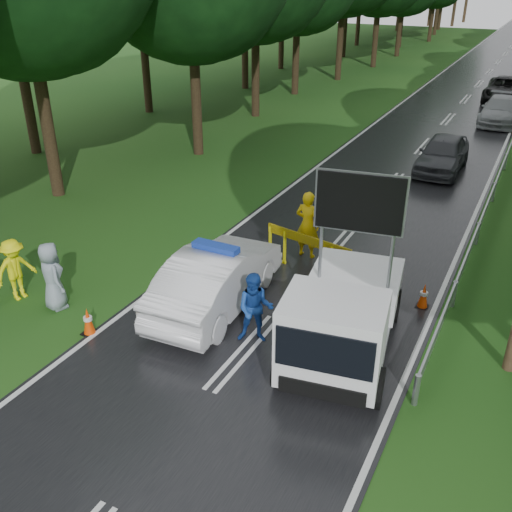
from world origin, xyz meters
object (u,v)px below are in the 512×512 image
Objects in this scene: officer at (308,225)px; civilian at (255,308)px; work_truck at (343,316)px; queue_car_second at (500,110)px; barrier at (308,245)px; queue_car_first at (443,154)px; police_sedan at (217,279)px; queue_car_third at (506,90)px.

officer is 1.19× the size of civilian.
queue_car_second is (0.66, 23.57, -0.33)m from work_truck.
queue_car_first reaches higher than barrier.
police_sedan is at bearing -102.08° from queue_car_first.
queue_car_first is at bearing -105.66° from police_sedan.
work_truck is at bearing -91.94° from queue_car_second.
civilian is 0.31× the size of queue_car_third.
barrier is 1.01m from officer.
work_truck is 2.94× the size of civilian.
officer is at bearing 76.36° from civilian.
civilian is 0.36× the size of queue_car_second.
police_sedan reaches higher than queue_car_third.
police_sedan is 2.84× the size of civilian.
work_truck is at bearing -44.29° from barrier.
barrier is (-2.08, 3.19, -0.17)m from work_truck.
barrier is (1.30, 2.62, 0.07)m from police_sedan.
officer reaches higher than barrier.
officer is at bearing 112.37° from work_truck.
work_truck is 1.92m from civilian.
police_sedan is 1.81× the size of barrier.
queue_car_third is at bearing -93.11° from officer.
work_truck is 3.81m from barrier.
civilian is (0.59, -4.41, -0.16)m from officer.
work_truck is 0.92× the size of queue_car_third.
police_sedan is at bearing 78.79° from officer.
barrier is at bearing -98.23° from queue_car_first.
civilian is 24.02m from queue_car_second.
queue_car_first is at bearing -97.32° from queue_car_second.
civilian is 0.39× the size of queue_car_first.
police_sedan is 1.01× the size of queue_car_second.
queue_car_first is (1.36, 14.15, -0.11)m from civilian.
civilian is 29.97m from queue_car_third.
barrier is at bearing 116.54° from officer.
police_sedan is 3.44m from work_truck.
queue_car_second is (4.05, 23.00, -0.09)m from police_sedan.
barrier is 1.32× the size of officer.
queue_car_first is at bearing 63.29° from civilian.
queue_car_first is at bearing -93.83° from queue_car_third.
queue_car_first is at bearing 94.23° from barrier.
work_truck is 29.57m from queue_car_third.
barrier is 0.56× the size of queue_car_second.
queue_car_third is (-0.29, 6.00, 0.06)m from queue_car_second.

